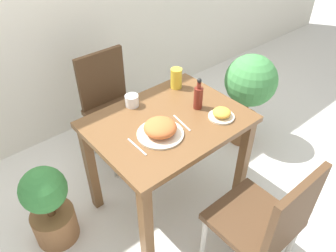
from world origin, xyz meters
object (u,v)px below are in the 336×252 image
food_plate (160,129)px  side_plate (222,114)px  chair_far (112,103)px  sauce_bottle (198,97)px  juice_glass (176,78)px  drink_cup (132,101)px  potted_plant_right (250,88)px  chair_near (267,221)px  potted_plant_left (49,206)px

food_plate → side_plate: (0.39, -0.11, -0.02)m
chair_far → sauce_bottle: bearing=-74.6°
juice_glass → food_plate: bearing=-141.2°
chair_far → drink_cup: size_ratio=10.36×
sauce_bottle → potted_plant_right: sauce_bottle is taller
side_plate → potted_plant_right: (0.70, 0.30, -0.24)m
juice_glass → sauce_bottle: sauce_bottle is taller
chair_near → sauce_bottle: sauce_bottle is taller
juice_glass → potted_plant_left: 1.16m
food_plate → drink_cup: size_ratio=3.14×
sauce_bottle → food_plate: bearing=-171.0°
side_plate → potted_plant_right: bearing=23.3°
potted_plant_left → chair_near: bearing=-51.5°
potted_plant_right → potted_plant_left: bearing=175.2°
chair_near → potted_plant_right: 1.26m
side_plate → potted_plant_left: 1.21m
chair_near → chair_far: size_ratio=1.00×
drink_cup → juice_glass: bearing=-2.3°
drink_cup → food_plate: bearing=-97.8°
chair_near → potted_plant_left: bearing=-51.5°
potted_plant_right → chair_near: bearing=-137.0°
chair_near → sauce_bottle: 0.82m
chair_near → potted_plant_right: size_ratio=1.08×
chair_far → drink_cup: 0.55m
chair_far → potted_plant_right: bearing=-32.6°
food_plate → sauce_bottle: bearing=9.0°
chair_near → juice_glass: size_ratio=6.32×
chair_far → drink_cup: (-0.10, -0.45, 0.29)m
drink_cup → potted_plant_left: 0.83m
drink_cup → sauce_bottle: sauce_bottle is taller
juice_glass → potted_plant_left: (-1.04, 0.01, -0.52)m
juice_glass → drink_cup: bearing=177.7°
drink_cup → potted_plant_left: size_ratio=0.14×
drink_cup → juice_glass: size_ratio=0.61×
food_plate → drink_cup: 0.35m
juice_glass → chair_near: bearing=-103.5°
chair_near → chair_far: 1.47m
chair_far → sauce_bottle: size_ratio=4.20×
chair_near → drink_cup: size_ratio=10.36×
juice_glass → potted_plant_right: size_ratio=0.17×
juice_glass → potted_plant_right: bearing=-11.4°
potted_plant_right → drink_cup: bearing=171.7°
food_plate → sauce_bottle: (0.35, 0.06, 0.04)m
potted_plant_left → side_plate: bearing=-23.7°
side_plate → potted_plant_left: bearing=156.3°
chair_far → food_plate: 0.86m
chair_far → potted_plant_right: (0.95, -0.60, 0.04)m
chair_far → side_plate: size_ratio=5.56×
chair_far → juice_glass: juice_glass is taller
side_plate → juice_glass: (0.02, 0.44, 0.04)m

